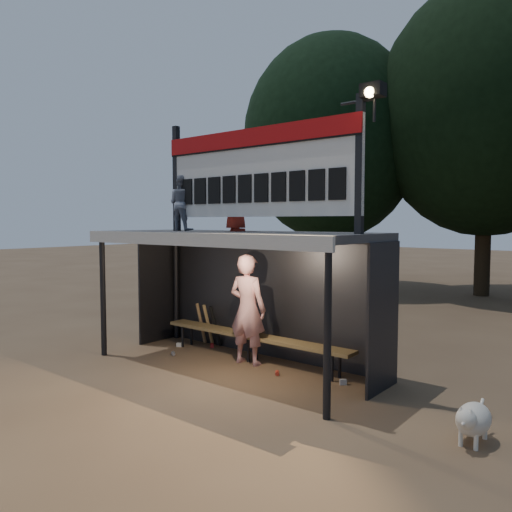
{
  "coord_description": "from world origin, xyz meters",
  "views": [
    {
      "loc": [
        5.57,
        -6.24,
        2.5
      ],
      "look_at": [
        0.2,
        0.4,
        1.9
      ],
      "focal_mm": 35.0,
      "sensor_mm": 36.0,
      "label": 1
    }
  ],
  "objects": [
    {
      "name": "scoreboard_assembly",
      "position": [
        0.56,
        -0.01,
        3.32
      ],
      "size": [
        4.1,
        0.27,
        1.99
      ],
      "color": "black",
      "rests_on": "dugout_shelter"
    },
    {
      "name": "bats",
      "position": [
        -1.37,
        0.82,
        0.43
      ],
      "size": [
        0.48,
        0.33,
        0.84
      ],
      "color": "#9A7348",
      "rests_on": "ground"
    },
    {
      "name": "dog",
      "position": [
        4.04,
        -0.48,
        0.28
      ],
      "size": [
        0.36,
        0.81,
        0.49
      ],
      "color": "silver",
      "rests_on": "ground"
    },
    {
      "name": "bench",
      "position": [
        0.0,
        0.55,
        0.43
      ],
      "size": [
        4.0,
        0.35,
        0.48
      ],
      "color": "olive",
      "rests_on": "ground"
    },
    {
      "name": "ground",
      "position": [
        0.0,
        0.0,
        0.0
      ],
      "size": [
        80.0,
        80.0,
        0.0
      ],
      "primitive_type": "plane",
      "color": "brown",
      "rests_on": "ground"
    },
    {
      "name": "child_b",
      "position": [
        -0.17,
        0.29,
        2.86
      ],
      "size": [
        0.63,
        0.59,
        1.09
      ],
      "primitive_type": "imported",
      "rotation": [
        0.0,
        0.0,
        2.54
      ],
      "color": "#AF281A",
      "rests_on": "dugout_shelter"
    },
    {
      "name": "litter",
      "position": [
        -0.32,
        0.33,
        0.04
      ],
      "size": [
        3.8,
        0.99,
        0.08
      ],
      "color": "#A31B1E",
      "rests_on": "ground"
    },
    {
      "name": "dugout_shelter",
      "position": [
        0.0,
        0.24,
        1.85
      ],
      "size": [
        5.1,
        2.08,
        2.32
      ],
      "color": "#3A3A3C",
      "rests_on": "ground"
    },
    {
      "name": "child_a",
      "position": [
        -1.21,
        -0.01,
        2.82
      ],
      "size": [
        0.55,
        0.46,
        1.01
      ],
      "primitive_type": "imported",
      "rotation": [
        0.0,
        0.0,
        3.32
      ],
      "color": "gray",
      "rests_on": "dugout_shelter"
    },
    {
      "name": "player",
      "position": [
        0.05,
        0.36,
        0.97
      ],
      "size": [
        0.75,
        0.54,
        1.93
      ],
      "primitive_type": "imported",
      "rotation": [
        0.0,
        0.0,
        3.25
      ],
      "color": "white",
      "rests_on": "ground"
    },
    {
      "name": "tree_left",
      "position": [
        -4.0,
        10.0,
        5.51
      ],
      "size": [
        6.46,
        6.46,
        9.27
      ],
      "color": "#322116",
      "rests_on": "ground"
    },
    {
      "name": "tree_mid",
      "position": [
        1.0,
        11.5,
        6.17
      ],
      "size": [
        7.22,
        7.22,
        10.36
      ],
      "color": "#312416",
      "rests_on": "ground"
    }
  ]
}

